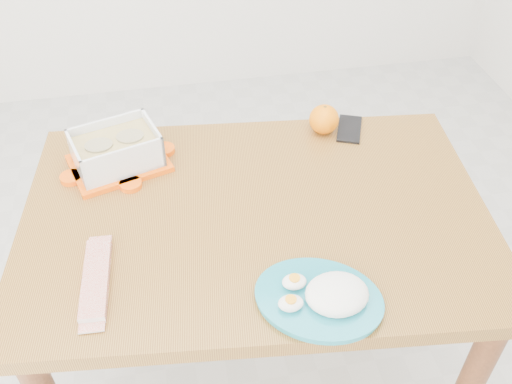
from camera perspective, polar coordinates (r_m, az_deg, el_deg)
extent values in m
plane|color=#B7B7B2|center=(1.96, -3.16, -16.36)|extent=(3.50, 3.50, 0.00)
cube|color=olive|center=(1.34, 0.00, -2.55)|extent=(1.15, 0.83, 0.04)
cylinder|color=brown|center=(1.86, -15.79, -5.10)|extent=(0.06, 0.06, 0.71)
cylinder|color=brown|center=(1.90, 13.88, -3.41)|extent=(0.06, 0.06, 0.71)
cube|color=#FF5907|center=(1.49, -13.53, 2.81)|extent=(0.27, 0.24, 0.01)
cube|color=silver|center=(1.46, -13.83, 4.31)|extent=(0.24, 0.20, 0.09)
cube|color=tan|center=(1.46, -13.78, 4.06)|extent=(0.22, 0.18, 0.06)
cylinder|color=tan|center=(1.45, -15.39, 4.22)|extent=(0.08, 0.08, 0.02)
cylinder|color=tan|center=(1.46, -12.43, 5.15)|extent=(0.08, 0.08, 0.02)
sphere|color=orange|center=(1.56, 6.82, 7.23)|extent=(0.08, 0.08, 0.08)
cylinder|color=teal|center=(1.15, 6.27, -10.63)|extent=(0.34, 0.34, 0.02)
ellipsoid|color=white|center=(1.13, 8.16, -9.71)|extent=(0.16, 0.15, 0.05)
ellipsoid|color=white|center=(1.15, 3.85, -8.95)|extent=(0.06, 0.06, 0.02)
ellipsoid|color=white|center=(1.12, 3.49, -11.04)|extent=(0.06, 0.06, 0.02)
cube|color=#B91F09|center=(1.22, -15.71, -8.40)|extent=(0.06, 0.21, 0.02)
cube|color=black|center=(1.59, 9.32, 6.24)|extent=(0.10, 0.14, 0.01)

